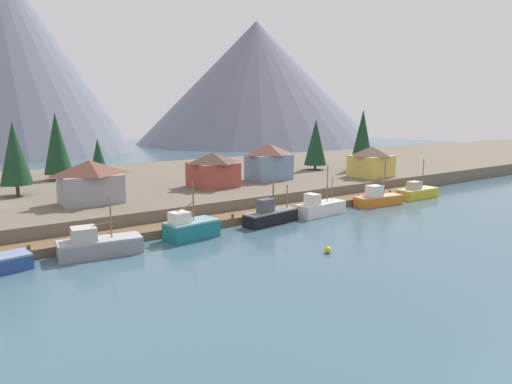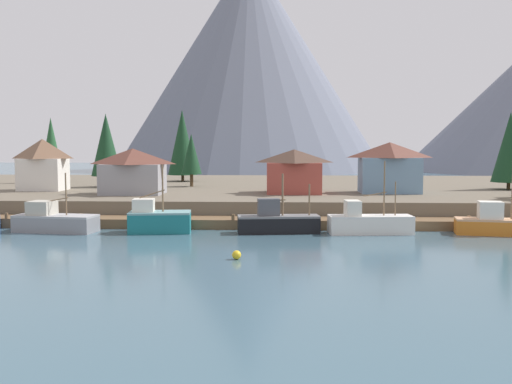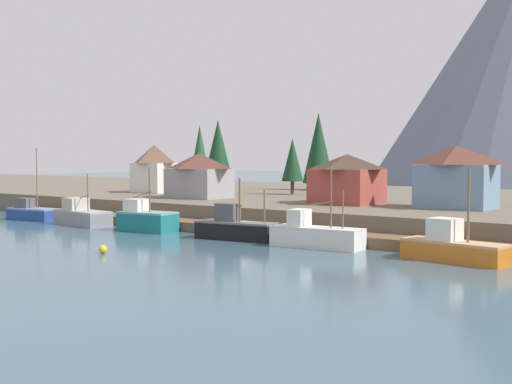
{
  "view_description": "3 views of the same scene",
  "coord_description": "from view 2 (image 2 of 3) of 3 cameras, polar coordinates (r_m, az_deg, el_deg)",
  "views": [
    {
      "loc": [
        -35.0,
        -47.75,
        14.2
      ],
      "look_at": [
        1.48,
        2.6,
        3.58
      ],
      "focal_mm": 31.64,
      "sensor_mm": 36.0,
      "label": 1
    },
    {
      "loc": [
        1.3,
        -59.5,
        8.79
      ],
      "look_at": [
        -1.72,
        1.95,
        3.78
      ],
      "focal_mm": 40.94,
      "sensor_mm": 36.0,
      "label": 2
    },
    {
      "loc": [
        41.37,
        -51.99,
        8.14
      ],
      "look_at": [
        -0.96,
        3.49,
        4.28
      ],
      "focal_mm": 47.7,
      "sensor_mm": 36.0,
      "label": 3
    }
  ],
  "objects": [
    {
      "name": "ground_plane",
      "position": [
        80.05,
        1.86,
        -2.01
      ],
      "size": [
        400.0,
        400.0,
        1.0
      ],
      "primitive_type": "cube",
      "color": "#3D5B6B"
    },
    {
      "name": "dock",
      "position": [
        62.06,
        1.59,
        -3.02
      ],
      "size": [
        80.0,
        4.0,
        1.6
      ],
      "color": "brown",
      "rests_on": "ground_plane"
    },
    {
      "name": "shoreline_bank",
      "position": [
        91.82,
        1.99,
        -0.05
      ],
      "size": [
        400.0,
        56.0,
        2.5
      ],
      "primitive_type": "cube",
      "color": "#665B4C",
      "rests_on": "ground_plane"
    },
    {
      "name": "mountain_west_peak",
      "position": [
        209.18,
        -0.64,
        12.52
      ],
      "size": [
        93.85,
        93.85,
        74.82
      ],
      "primitive_type": "cone",
      "color": "slate",
      "rests_on": "ground_plane"
    },
    {
      "name": "fishing_boat_grey",
      "position": [
        62.36,
        -19.15,
        -2.68
      ],
      "size": [
        8.52,
        4.06,
        5.98
      ],
      "rotation": [
        0.0,
        0.0,
        -0.14
      ],
      "color": "gray",
      "rests_on": "ground_plane"
    },
    {
      "name": "fishing_boat_teal",
      "position": [
        59.26,
        -9.53,
        -2.72
      ],
      "size": [
        6.38,
        3.8,
        6.78
      ],
      "rotation": [
        0.0,
        0.0,
        0.12
      ],
      "color": "#196B70",
      "rests_on": "ground_plane"
    },
    {
      "name": "fishing_boat_black",
      "position": [
        58.17,
        2.09,
        -2.93
      ],
      "size": [
        8.31,
        3.4,
        5.91
      ],
      "rotation": [
        0.0,
        0.0,
        0.13
      ],
      "color": "black",
      "rests_on": "ground_plane"
    },
    {
      "name": "fishing_boat_white",
      "position": [
        58.79,
        10.94,
        -2.96
      ],
      "size": [
        8.38,
        3.33,
        7.18
      ],
      "rotation": [
        0.0,
        0.0,
        0.09
      ],
      "color": "silver",
      "rests_on": "ground_plane"
    },
    {
      "name": "fishing_boat_orange",
      "position": [
        61.64,
        22.54,
        -2.87
      ],
      "size": [
        8.47,
        3.74,
        7.1
      ],
      "rotation": [
        0.0,
        0.0,
        -0.16
      ],
      "color": "#CC6B1E",
      "rests_on": "ground_plane"
    },
    {
      "name": "house_red",
      "position": [
        75.72,
        3.74,
        2.08
      ],
      "size": [
        7.22,
        6.78,
        5.68
      ],
      "color": "#9E4238",
      "rests_on": "shoreline_bank"
    },
    {
      "name": "house_blue",
      "position": [
        77.93,
        12.91,
        2.39
      ],
      "size": [
        7.94,
        5.38,
        6.59
      ],
      "color": "#6689A8",
      "rests_on": "shoreline_bank"
    },
    {
      "name": "house_white",
      "position": [
        85.35,
        -20.1,
        2.58
      ],
      "size": [
        6.14,
        4.7,
        7.06
      ],
      "color": "silver",
      "rests_on": "shoreline_bank"
    },
    {
      "name": "house_grey",
      "position": [
        75.64,
        -11.94,
        2.04
      ],
      "size": [
        7.95,
        5.68,
        5.8
      ],
      "color": "gray",
      "rests_on": "shoreline_bank"
    },
    {
      "name": "conifer_near_left",
      "position": [
        100.81,
        -7.21,
        4.84
      ],
      "size": [
        4.97,
        4.97,
        12.24
      ],
      "color": "#4C3823",
      "rests_on": "shoreline_bank"
    },
    {
      "name": "conifer_mid_left",
      "position": [
        101.96,
        -19.38,
        4.39
      ],
      "size": [
        3.34,
        3.34,
        10.74
      ],
      "color": "#4C3823",
      "rests_on": "shoreline_bank"
    },
    {
      "name": "conifer_mid_right",
      "position": [
        87.91,
        -6.33,
        3.71
      ],
      "size": [
        3.05,
        3.05,
        7.92
      ],
      "color": "#4C3823",
      "rests_on": "shoreline_bank"
    },
    {
      "name": "conifer_back_left",
      "position": [
        89.17,
        -14.43,
        4.48
      ],
      "size": [
        4.46,
        4.46,
        10.84
      ],
      "color": "#4C3823",
      "rests_on": "shoreline_bank"
    },
    {
      "name": "conifer_back_right",
      "position": [
        89.02,
        23.55,
        4.05
      ],
      "size": [
        4.82,
        4.82,
        10.86
      ],
      "color": "#4C3823",
      "rests_on": "shoreline_bank"
    },
    {
      "name": "channel_buoy",
      "position": [
        44.97,
        -1.91,
        -6.16
      ],
      "size": [
        0.7,
        0.7,
        0.7
      ],
      "primitive_type": "sphere",
      "color": "gold",
      "rests_on": "ground_plane"
    }
  ]
}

